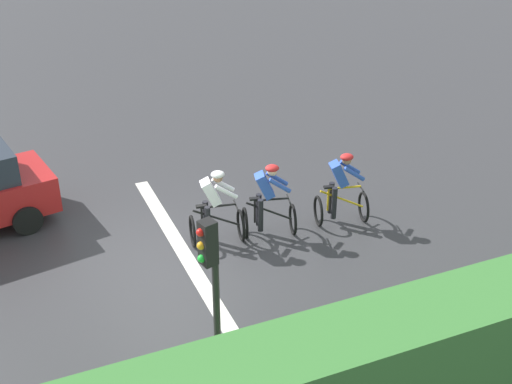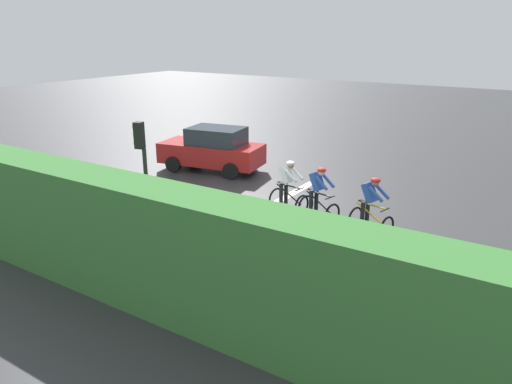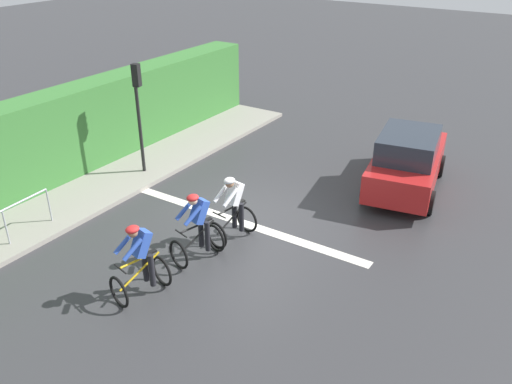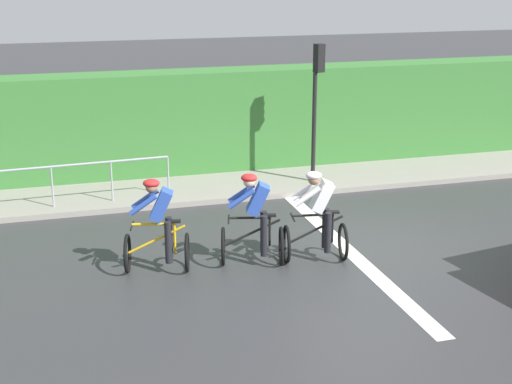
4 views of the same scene
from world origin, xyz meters
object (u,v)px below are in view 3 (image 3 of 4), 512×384
(cyclist_mid, at_px, (233,210))
(traffic_light_near_crossing, at_px, (138,103))
(cyclist_lead, at_px, (140,262))
(car_red, at_px, (407,161))
(cyclist_second, at_px, (198,228))

(cyclist_mid, height_order, traffic_light_near_crossing, traffic_light_near_crossing)
(cyclist_lead, xyz_separation_m, car_red, (-2.86, -7.64, 0.08))
(car_red, relative_size, traffic_light_near_crossing, 1.30)
(cyclist_mid, bearing_deg, cyclist_lead, 83.60)
(traffic_light_near_crossing, bearing_deg, cyclist_mid, 160.01)
(cyclist_second, bearing_deg, car_red, -114.40)
(cyclist_second, bearing_deg, cyclist_lead, 85.03)
(cyclist_lead, distance_m, cyclist_mid, 2.78)
(car_red, bearing_deg, cyclist_lead, 69.48)
(cyclist_lead, relative_size, cyclist_mid, 1.00)
(cyclist_second, height_order, car_red, car_red)
(cyclist_lead, bearing_deg, traffic_light_near_crossing, -46.84)
(cyclist_lead, distance_m, traffic_light_near_crossing, 6.15)
(cyclist_second, distance_m, cyclist_mid, 1.12)
(cyclist_second, bearing_deg, cyclist_mid, -98.50)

